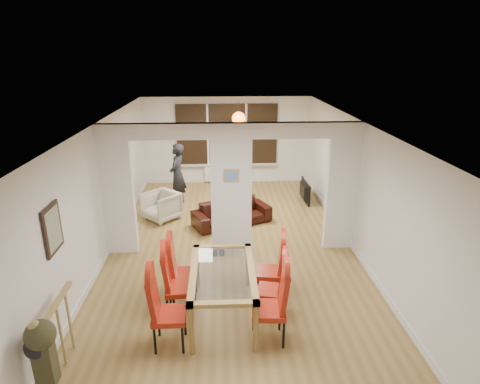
{
  "coord_description": "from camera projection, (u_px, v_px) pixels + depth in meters",
  "views": [
    {
      "loc": [
        -0.19,
        -7.43,
        3.86
      ],
      "look_at": [
        0.2,
        0.6,
        1.02
      ],
      "focal_mm": 30.0,
      "sensor_mm": 36.0,
      "label": 1
    }
  ],
  "objects": [
    {
      "name": "floor",
      "position": [
        232.0,
        248.0,
        8.29
      ],
      "size": [
        5.0,
        9.0,
        0.01
      ],
      "primitive_type": "cube",
      "color": "olive",
      "rests_on": "ground"
    },
    {
      "name": "room_walls",
      "position": [
        231.0,
        189.0,
        7.85
      ],
      "size": [
        5.0,
        9.0,
        2.6
      ],
      "primitive_type": null,
      "color": "silver",
      "rests_on": "floor"
    },
    {
      "name": "divider_wall",
      "position": [
        231.0,
        189.0,
        7.85
      ],
      "size": [
        5.0,
        0.18,
        2.6
      ],
      "primitive_type": "cube",
      "color": "white",
      "rests_on": "floor"
    },
    {
      "name": "bay_window_blinds",
      "position": [
        227.0,
        134.0,
        11.97
      ],
      "size": [
        3.0,
        0.08,
        1.8
      ],
      "primitive_type": "cube",
      "color": "black",
      "rests_on": "room_walls"
    },
    {
      "name": "radiator",
      "position": [
        227.0,
        173.0,
        12.33
      ],
      "size": [
        1.4,
        0.08,
        0.5
      ],
      "primitive_type": "cube",
      "color": "white",
      "rests_on": "floor"
    },
    {
      "name": "pendant_light",
      "position": [
        239.0,
        119.0,
        10.69
      ],
      "size": [
        0.36,
        0.36,
        0.36
      ],
      "primitive_type": "sphere",
      "color": "orange",
      "rests_on": "room_walls"
    },
    {
      "name": "stair_newel",
      "position": [
        59.0,
        332.0,
        4.99
      ],
      "size": [
        0.4,
        1.2,
        1.1
      ],
      "primitive_type": null,
      "color": "#A08349",
      "rests_on": "floor"
    },
    {
      "name": "wall_poster",
      "position": [
        53.0,
        229.0,
        5.38
      ],
      "size": [
        0.04,
        0.52,
        0.67
      ],
      "primitive_type": "cube",
      "color": "gray",
      "rests_on": "room_walls"
    },
    {
      "name": "pillar_photo",
      "position": [
        231.0,
        176.0,
        7.66
      ],
      "size": [
        0.3,
        0.03,
        0.25
      ],
      "primitive_type": "cube",
      "color": "#4C8CD8",
      "rests_on": "divider_wall"
    },
    {
      "name": "dining_table",
      "position": [
        223.0,
        293.0,
        6.06
      ],
      "size": [
        0.96,
        1.7,
        0.8
      ],
      "primitive_type": null,
      "color": "olive",
      "rests_on": "floor"
    },
    {
      "name": "dining_chair_la",
      "position": [
        169.0,
        310.0,
        5.4
      ],
      "size": [
        0.46,
        0.46,
        1.12
      ],
      "primitive_type": null,
      "rotation": [
        0.0,
        0.0,
        0.02
      ],
      "color": "maroon",
      "rests_on": "floor"
    },
    {
      "name": "dining_chair_lb",
      "position": [
        180.0,
        283.0,
        6.03
      ],
      "size": [
        0.47,
        0.47,
        1.1
      ],
      "primitive_type": null,
      "rotation": [
        0.0,
        0.0,
        0.08
      ],
      "color": "maroon",
      "rests_on": "floor"
    },
    {
      "name": "dining_chair_lc",
      "position": [
        184.0,
        270.0,
        6.44
      ],
      "size": [
        0.44,
        0.44,
        1.06
      ],
      "primitive_type": null,
      "rotation": [
        0.0,
        0.0,
        0.03
      ],
      "color": "maroon",
      "rests_on": "floor"
    },
    {
      "name": "dining_chair_ra",
      "position": [
        269.0,
        305.0,
        5.49
      ],
      "size": [
        0.49,
        0.49,
        1.14
      ],
      "primitive_type": null,
      "rotation": [
        0.0,
        0.0,
        -0.08
      ],
      "color": "maroon",
      "rests_on": "floor"
    },
    {
      "name": "dining_chair_rb",
      "position": [
        271.0,
        287.0,
        6.03
      ],
      "size": [
        0.49,
        0.49,
        1.01
      ],
      "primitive_type": null,
      "rotation": [
        0.0,
        0.0,
        -0.23
      ],
      "color": "maroon",
      "rests_on": "floor"
    },
    {
      "name": "dining_chair_rc",
      "position": [
        270.0,
        268.0,
        6.5
      ],
      "size": [
        0.48,
        0.48,
        1.06
      ],
      "primitive_type": null,
      "rotation": [
        0.0,
        0.0,
        -0.14
      ],
      "color": "maroon",
      "rests_on": "floor"
    },
    {
      "name": "sofa",
      "position": [
        232.0,
        213.0,
        9.4
      ],
      "size": [
        1.95,
        1.39,
        0.53
      ],
      "primitive_type": "imported",
      "rotation": [
        0.0,
        0.0,
        0.42
      ],
      "color": "black",
      "rests_on": "floor"
    },
    {
      "name": "armchair",
      "position": [
        161.0,
        206.0,
        9.62
      ],
      "size": [
        1.04,
        1.04,
        0.68
      ],
      "primitive_type": "imported",
      "rotation": [
        0.0,
        0.0,
        -0.77
      ],
      "color": "#B8B29C",
      "rests_on": "floor"
    },
    {
      "name": "person",
      "position": [
        177.0,
        175.0,
        10.41
      ],
      "size": [
        0.67,
        0.52,
        1.64
      ],
      "primitive_type": "imported",
      "rotation": [
        0.0,
        0.0,
        -1.8
      ],
      "color": "black",
      "rests_on": "floor"
    },
    {
      "name": "television",
      "position": [
        302.0,
        191.0,
        10.82
      ],
      "size": [
        0.97,
        0.14,
        0.56
      ],
      "primitive_type": "imported",
      "rotation": [
        0.0,
        0.0,
        1.59
      ],
      "color": "black",
      "rests_on": "floor"
    },
    {
      "name": "coffee_table",
      "position": [
        235.0,
        202.0,
        10.47
      ],
      "size": [
        1.15,
        0.69,
        0.25
      ],
      "primitive_type": null,
      "rotation": [
        0.0,
        0.0,
        0.14
      ],
      "color": "black",
      "rests_on": "floor"
    },
    {
      "name": "bottle",
      "position": [
        230.0,
        193.0,
        10.38
      ],
      "size": [
        0.07,
        0.07,
        0.27
      ],
      "primitive_type": "cylinder",
      "color": "#143F19",
      "rests_on": "coffee_table"
    },
    {
      "name": "bowl",
      "position": [
        235.0,
        196.0,
        10.49
      ],
      "size": [
        0.2,
        0.2,
        0.05
      ],
      "primitive_type": "imported",
      "color": "black",
      "rests_on": "coffee_table"
    },
    {
      "name": "shoes",
      "position": [
        218.0,
        251.0,
        8.05
      ],
      "size": [
        0.24,
        0.26,
        0.1
      ],
      "primitive_type": null,
      "color": "black",
      "rests_on": "floor"
    }
  ]
}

